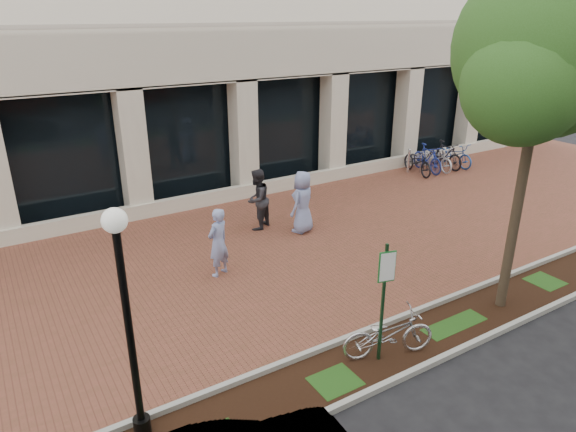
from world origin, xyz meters
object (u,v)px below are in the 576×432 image
street_tree (544,59)px  pedestrian_left (218,242)px  locked_bicycle (388,334)px  pedestrian_mid (257,199)px  pedestrian_right (303,202)px  bike_rack_cluster (436,157)px  bollard (409,160)px  parking_sign (384,289)px  lamppost (127,316)px

street_tree → pedestrian_left: bearing=136.3°
locked_bicycle → pedestrian_mid: 7.11m
street_tree → pedestrian_mid: size_ratio=3.88×
pedestrian_right → bike_rack_cluster: (8.59, 2.60, -0.42)m
locked_bicycle → bollard: 12.91m
parking_sign → pedestrian_left: size_ratio=1.37×
bollard → bike_rack_cluster: bearing=-13.8°
pedestrian_left → pedestrian_mid: pedestrian_mid is taller
bollard → locked_bicycle: bearing=-135.8°
street_tree → pedestrian_mid: street_tree is taller
bike_rack_cluster → pedestrian_mid: bearing=-163.4°
bike_rack_cluster → pedestrian_right: bearing=-156.2°
parking_sign → pedestrian_left: (-1.18, 4.88, -0.67)m
pedestrian_right → pedestrian_mid: bearing=-67.8°
lamppost → pedestrian_left: 5.60m
pedestrian_right → bollard: size_ratio=1.86×
street_tree → pedestrian_right: (-1.62, 6.03, -4.54)m
pedestrian_left → bike_rack_cluster: (11.98, 3.84, -0.37)m
lamppost → pedestrian_mid: (5.66, 6.49, -1.26)m
pedestrian_right → street_tree: bearing=79.0°
lamppost → bike_rack_cluster: lamppost is taller
parking_sign → lamppost: lamppost is taller
pedestrian_right → lamppost: bearing=13.5°
pedestrian_left → bike_rack_cluster: 12.59m
parking_sign → pedestrian_left: parking_sign is taller
parking_sign → locked_bicycle: parking_sign is taller
locked_bicycle → pedestrian_mid: bearing=11.0°
pedestrian_mid → street_tree: bearing=79.8°
street_tree → locked_bicycle: size_ratio=3.99×
pedestrian_right → bike_rack_cluster: bearing=170.8°
street_tree → pedestrian_right: street_tree is taller
locked_bicycle → bollard: (9.25, 9.01, 0.04)m
pedestrian_mid → bollard: size_ratio=1.85×
parking_sign → pedestrian_mid: parking_sign is taller
parking_sign → street_tree: 5.48m
lamppost → pedestrian_left: (3.34, 4.30, -1.30)m
street_tree → pedestrian_right: size_ratio=3.86×
pedestrian_left → pedestrian_right: size_ratio=0.94×
parking_sign → locked_bicycle: bearing=23.3°
bollard → bike_rack_cluster: (1.31, -0.32, 0.02)m
pedestrian_left → bollard: (10.67, 4.17, -0.39)m
parking_sign → pedestrian_mid: (1.14, 7.07, -0.62)m
pedestrian_left → pedestrian_mid: 3.20m
bike_rack_cluster → parking_sign: bearing=-134.1°
street_tree → bollard: street_tree is taller
street_tree → bike_rack_cluster: (6.97, 8.63, -4.96)m
lamppost → bike_rack_cluster: (15.32, 8.14, -1.67)m
locked_bicycle → pedestrian_right: size_ratio=0.97×
pedestrian_mid → pedestrian_right: bearing=107.0°
lamppost → pedestrian_left: lamppost is taller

